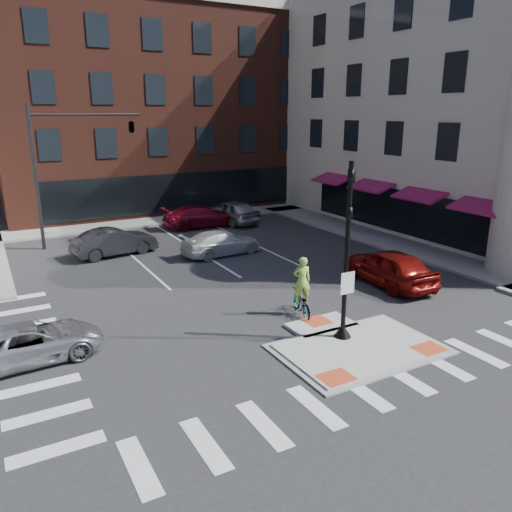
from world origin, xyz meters
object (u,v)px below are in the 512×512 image
bg_car_dark (114,242)px  silver_suv (31,343)px  white_pickup (221,243)px  cyclist (302,295)px  bg_car_silver (232,211)px  red_sedan (389,267)px  bg_car_red (200,216)px

bg_car_dark → silver_suv: bearing=146.1°
white_pickup → cyclist: cyclist is taller
bg_car_silver → bg_car_dark: bearing=16.2°
bg_car_dark → cyclist: cyclist is taller
red_sedan → bg_car_dark: size_ratio=1.08×
cyclist → red_sedan: bearing=-153.6°
silver_suv → white_pickup: 13.20m
silver_suv → red_sedan: 14.93m
red_sedan → bg_car_dark: 14.54m
silver_suv → bg_car_dark: size_ratio=0.97×
bg_car_dark → cyclist: bearing=-168.4°
red_sedan → white_pickup: red_sedan is taller
red_sedan → bg_car_dark: red_sedan is taller
white_pickup → cyclist: (-0.91, -9.17, 0.13)m
silver_suv → bg_car_red: 19.18m
silver_suv → bg_car_silver: size_ratio=0.92×
white_pickup → bg_car_silver: size_ratio=0.94×
bg_car_dark → bg_car_red: (6.78, 4.09, -0.01)m
bg_car_dark → white_pickup: bearing=-125.9°
bg_car_dark → bg_car_red: bearing=-67.0°
silver_suv → white_pickup: bearing=-55.3°
silver_suv → bg_car_silver: (14.50, 15.04, 0.21)m
bg_car_dark → bg_car_red: 7.92m
cyclist → white_pickup: bearing=-79.9°
red_sedan → bg_car_silver: size_ratio=1.02×
cyclist → bg_car_dark: bearing=-54.7°
red_sedan → silver_suv: bearing=2.5°
silver_suv → bg_car_silver: 20.89m
bg_car_dark → cyclist: 12.62m
silver_suv → bg_car_dark: bg_car_dark is taller
bg_car_silver → silver_suv: bearing=37.8°
silver_suv → cyclist: (9.49, -1.05, 0.18)m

